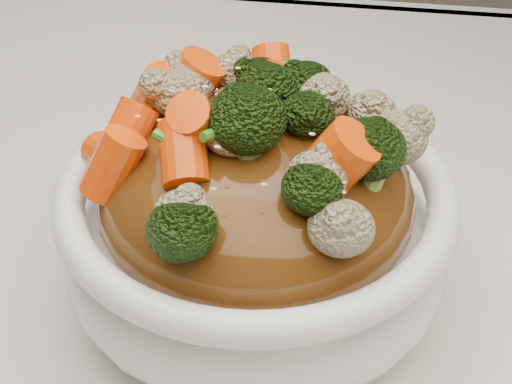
# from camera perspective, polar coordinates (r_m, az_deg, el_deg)

# --- Properties ---
(tablecloth) EXTENTS (1.20, 0.80, 0.04)m
(tablecloth) POSITION_cam_1_polar(r_m,az_deg,el_deg) (0.46, 2.03, -9.70)
(tablecloth) COLOR silver
(tablecloth) RESTS_ON dining_table
(bowl) EXTENTS (0.27, 0.27, 0.08)m
(bowl) POSITION_cam_1_polar(r_m,az_deg,el_deg) (0.42, 0.00, -3.30)
(bowl) COLOR white
(bowl) RESTS_ON tablecloth
(sauce_base) EXTENTS (0.22, 0.22, 0.09)m
(sauce_base) POSITION_cam_1_polar(r_m,az_deg,el_deg) (0.41, -0.00, -0.32)
(sauce_base) COLOR #532C0E
(sauce_base) RESTS_ON bowl
(carrots) EXTENTS (0.22, 0.22, 0.05)m
(carrots) POSITION_cam_1_polar(r_m,az_deg,el_deg) (0.37, -0.00, 6.87)
(carrots) COLOR #FF4D08
(carrots) RESTS_ON sauce_base
(broccoli) EXTENTS (0.22, 0.22, 0.04)m
(broccoli) POSITION_cam_1_polar(r_m,az_deg,el_deg) (0.37, -0.00, 6.75)
(broccoli) COLOR black
(broccoli) RESTS_ON sauce_base
(cauliflower) EXTENTS (0.22, 0.22, 0.03)m
(cauliflower) POSITION_cam_1_polar(r_m,az_deg,el_deg) (0.37, -0.00, 6.50)
(cauliflower) COLOR tan
(cauliflower) RESTS_ON sauce_base
(scallions) EXTENTS (0.16, 0.16, 0.02)m
(scallions) POSITION_cam_1_polar(r_m,az_deg,el_deg) (0.37, 0.00, 7.00)
(scallions) COLOR #34761B
(scallions) RESTS_ON sauce_base
(sesame_seeds) EXTENTS (0.20, 0.20, 0.01)m
(sesame_seeds) POSITION_cam_1_polar(r_m,az_deg,el_deg) (0.37, 0.00, 7.00)
(sesame_seeds) COLOR beige
(sesame_seeds) RESTS_ON sauce_base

